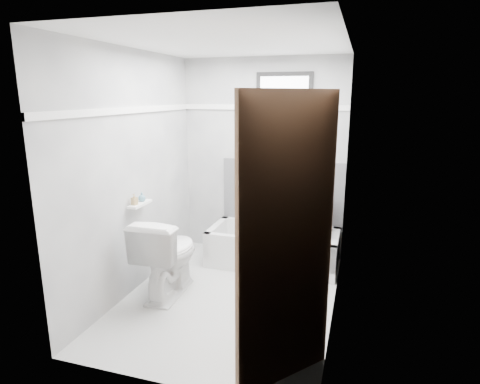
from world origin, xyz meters
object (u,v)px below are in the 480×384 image
at_px(soap_bottle_b, 142,197).
at_px(bathtub, 273,247).
at_px(office_chair, 303,212).
at_px(soap_bottle_a, 134,200).
at_px(toilet, 168,255).
at_px(door, 320,268).

bearing_deg(soap_bottle_b, bathtub, 37.77).
bearing_deg(office_chair, soap_bottle_a, -155.79).
distance_m(office_chair, soap_bottle_b, 1.80).
bearing_deg(soap_bottle_b, toilet, -18.55).
bearing_deg(door, office_chair, 100.53).
height_order(bathtub, soap_bottle_a, soap_bottle_a).
distance_m(office_chair, soap_bottle_a, 1.88).
height_order(office_chair, door, door).
bearing_deg(soap_bottle_a, soap_bottle_b, 90.00).
xyz_separation_m(soap_bottle_a, soap_bottle_b, (0.00, 0.14, -0.01)).
height_order(door, soap_bottle_b, door).
distance_m(bathtub, soap_bottle_a, 1.74).
bearing_deg(toilet, soap_bottle_a, 4.27).
bearing_deg(toilet, bathtub, -131.52).
relative_size(bathtub, office_chair, 1.39).
xyz_separation_m(bathtub, office_chair, (0.33, 0.04, 0.45)).
distance_m(toilet, door, 2.08).
height_order(office_chair, soap_bottle_b, office_chair).
distance_m(bathtub, door, 2.46).
height_order(office_chair, toilet, office_chair).
distance_m(bathtub, toilet, 1.34).
bearing_deg(door, bathtub, 108.75).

